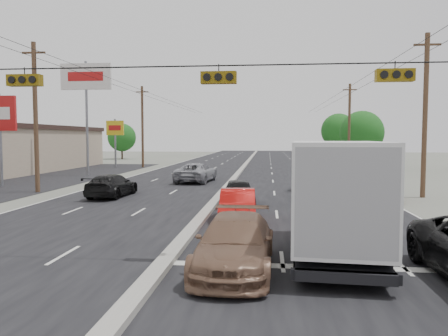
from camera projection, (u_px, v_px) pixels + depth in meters
The scene contains 23 objects.
ground at pixel (170, 259), 13.32m from camera, with size 200.00×200.00×0.00m, color #606356.
road_surface at pixel (238, 175), 43.10m from camera, with size 20.00×160.00×0.02m, color black.
center_median at pixel (238, 174), 43.09m from camera, with size 0.50×160.00×0.20m, color gray.
parking_lot at pixel (48, 178), 39.83m from camera, with size 10.00×42.00×0.02m, color black.
utility_pole_left_b at pixel (36, 116), 29.10m from camera, with size 1.60×0.30×10.00m.
utility_pole_left_c at pixel (142, 126), 53.91m from camera, with size 1.60×0.30×10.00m.
utility_pole_right_b at pixel (425, 114), 26.61m from camera, with size 1.60×0.30×10.00m.
utility_pole_right_c at pixel (349, 126), 51.43m from camera, with size 1.60×0.30×10.00m.
traffic_signals at pixel (215, 76), 12.80m from camera, with size 25.00×0.30×0.54m.
pole_sign_billboard at pixel (86, 84), 41.94m from camera, with size 5.00×0.25×11.00m.
pole_sign_far at pixel (115, 132), 54.31m from camera, with size 2.20×0.25×6.00m.
tree_left_far at pixel (122, 137), 74.81m from camera, with size 4.80×4.80×6.12m.
tree_right_mid at pixel (362, 133), 56.20m from camera, with size 5.60×5.60×7.14m.
tree_right_far at pixel (338, 131), 80.87m from camera, with size 6.40×6.40×8.16m.
box_truck at pixel (335, 199), 13.24m from camera, with size 2.97×7.21×3.58m.
tan_sedan at pixel (235, 244), 12.14m from camera, with size 2.08×5.11×1.48m, color brown.
red_sedan at pixel (238, 206), 18.99m from camera, with size 1.51×4.32×1.42m, color #A70D0A.
queue_car_a at pixel (239, 193), 23.72m from camera, with size 1.67×4.15×1.41m, color black.
queue_car_b at pixel (319, 201), 21.15m from camera, with size 1.35×3.86×1.27m, color silver.
queue_car_c at pixel (318, 183), 28.14m from camera, with size 2.63×5.70×1.58m, color #ABADB3.
queue_car_e at pixel (380, 188), 25.80m from camera, with size 1.70×4.22×1.44m, color maroon.
oncoming_near at pixel (112, 186), 27.13m from camera, with size 1.98×4.87×1.41m, color black.
oncoming_far at pixel (196, 173), 36.15m from camera, with size 2.60×5.64×1.57m, color gray.
Camera 1 is at (2.94, -12.87, 3.70)m, focal length 35.00 mm.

